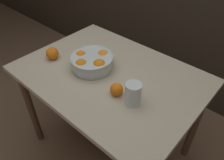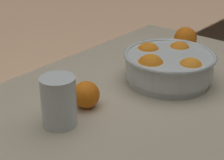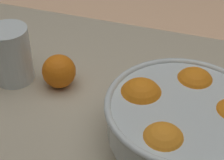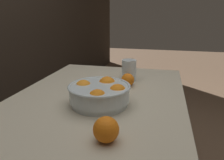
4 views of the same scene
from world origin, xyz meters
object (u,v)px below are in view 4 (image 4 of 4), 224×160
(fruit_bowl, at_px, (100,93))
(juice_glass, at_px, (129,71))
(orange_loose_near_bowl, at_px, (128,80))
(orange_loose_front, at_px, (106,130))

(fruit_bowl, xyz_separation_m, juice_glass, (0.37, -0.07, 0.00))
(orange_loose_near_bowl, relative_size, orange_loose_front, 0.86)
(juice_glass, bearing_deg, fruit_bowl, 169.82)
(juice_glass, bearing_deg, orange_loose_front, -177.16)
(orange_loose_near_bowl, xyz_separation_m, orange_loose_front, (-0.54, -0.02, 0.01))
(fruit_bowl, relative_size, orange_loose_near_bowl, 3.81)
(fruit_bowl, height_order, orange_loose_near_bowl, fruit_bowl)
(orange_loose_near_bowl, distance_m, orange_loose_front, 0.54)
(fruit_bowl, bearing_deg, orange_loose_near_bowl, -15.94)
(fruit_bowl, relative_size, orange_loose_front, 3.29)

